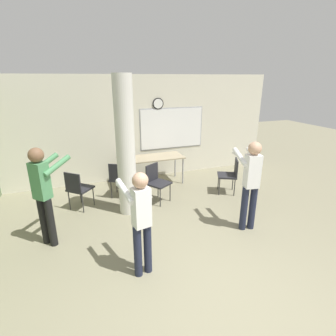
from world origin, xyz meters
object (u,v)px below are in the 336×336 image
at_px(bottle_on_table, 131,154).
at_px(person_playing_side, 251,179).
at_px(chair_mid_room, 230,173).
at_px(person_watching_back, 43,190).
at_px(person_playing_front, 141,216).
at_px(folding_table, 151,159).
at_px(chair_table_left, 119,177).
at_px(chair_table_front, 156,180).
at_px(chair_near_pillar, 78,187).

bearing_deg(bottle_on_table, person_playing_side, -61.40).
xyz_separation_m(chair_mid_room, person_watching_back, (-4.04, -0.76, 0.49)).
xyz_separation_m(chair_mid_room, person_playing_side, (-0.58, -1.50, 0.48)).
height_order(person_playing_side, person_playing_front, person_playing_side).
distance_m(folding_table, person_playing_front, 3.42).
xyz_separation_m(chair_mid_room, chair_table_left, (-2.58, 0.66, 0.00)).
bearing_deg(person_playing_front, chair_mid_room, 36.18).
bearing_deg(person_watching_back, bottle_on_table, 48.08).
height_order(folding_table, chair_table_left, chair_table_left).
distance_m(chair_table_front, person_playing_front, 2.40).
distance_m(chair_mid_room, person_playing_front, 3.42).
relative_size(bottle_on_table, chair_table_front, 0.26).
relative_size(bottle_on_table, chair_table_left, 0.26).
bearing_deg(bottle_on_table, chair_mid_room, -32.38).
height_order(bottle_on_table, person_playing_side, person_playing_side).
bearing_deg(person_watching_back, chair_near_pillar, 65.46).
bearing_deg(person_watching_back, person_playing_side, -12.12).
bearing_deg(person_playing_front, folding_table, 71.21).
bearing_deg(chair_mid_room, chair_near_pillar, 173.97).
distance_m(folding_table, person_watching_back, 3.13).
bearing_deg(chair_table_front, bottle_on_table, 104.81).
xyz_separation_m(folding_table, chair_table_front, (-0.19, -1.05, -0.18)).
bearing_deg(chair_near_pillar, person_playing_front, -71.77).
distance_m(chair_table_front, chair_table_left, 0.90).
xyz_separation_m(chair_near_pillar, person_playing_front, (0.78, -2.37, 0.41)).
relative_size(chair_table_left, person_playing_front, 0.55).
height_order(chair_table_front, person_watching_back, person_watching_back).
bearing_deg(chair_mid_room, chair_table_front, 174.49).
relative_size(folding_table, bottle_on_table, 7.43).
bearing_deg(chair_table_front, chair_near_pillar, 173.41).
height_order(chair_mid_room, person_watching_back, person_watching_back).
distance_m(bottle_on_table, chair_table_front, 1.26).
xyz_separation_m(bottle_on_table, person_playing_front, (-0.60, -3.36, 0.09)).
distance_m(chair_near_pillar, person_watching_back, 1.34).
height_order(folding_table, person_watching_back, person_watching_back).
xyz_separation_m(chair_mid_room, person_playing_front, (-2.74, -2.00, 0.41)).
distance_m(chair_table_front, chair_near_pillar, 1.71).
bearing_deg(chair_table_front, person_watching_back, -157.05).
bearing_deg(chair_mid_room, bottle_on_table, 147.62).
bearing_deg(chair_table_front, person_playing_side, -53.41).
bearing_deg(folding_table, chair_table_left, -149.18).
distance_m(bottle_on_table, chair_mid_room, 2.55).
distance_m(folding_table, bottle_on_table, 0.53).
relative_size(chair_mid_room, person_playing_side, 0.52).
xyz_separation_m(folding_table, person_watching_back, (-2.40, -1.99, 0.31)).
xyz_separation_m(chair_table_left, person_playing_side, (2.00, -2.17, 0.48)).
relative_size(chair_table_front, person_playing_side, 0.52).
height_order(bottle_on_table, person_playing_front, person_playing_front).
relative_size(chair_mid_room, chair_table_left, 1.00).
xyz_separation_m(bottle_on_table, chair_table_left, (-0.44, -0.69, -0.32)).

